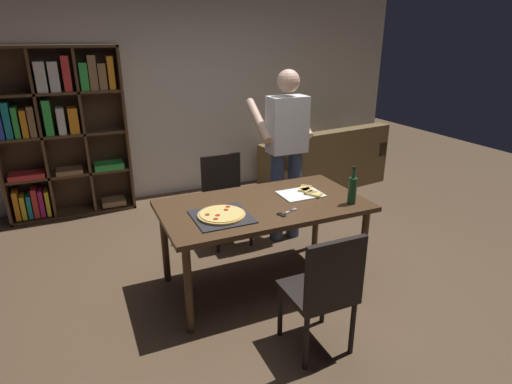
{
  "coord_description": "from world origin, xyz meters",
  "views": [
    {
      "loc": [
        -1.35,
        -2.88,
        2.05
      ],
      "look_at": [
        0.0,
        0.15,
        0.8
      ],
      "focal_mm": 29.33,
      "sensor_mm": 36.0,
      "label": 1
    }
  ],
  "objects_px": {
    "chair_far_side": "(225,193)",
    "person_serving_pizza": "(286,147)",
    "bookshelf": "(61,131)",
    "wine_bottle": "(352,190)",
    "chair_near_camera": "(325,288)",
    "pepperoni_pizza_on_tray": "(222,215)",
    "kitchen_scissors": "(285,213)",
    "dining_table": "(263,212)",
    "couch": "(325,164)"
  },
  "relations": [
    {
      "from": "chair_far_side",
      "to": "bookshelf",
      "type": "relative_size",
      "value": 0.46
    },
    {
      "from": "couch",
      "to": "pepperoni_pizza_on_tray",
      "type": "height_order",
      "value": "couch"
    },
    {
      "from": "chair_far_side",
      "to": "pepperoni_pizza_on_tray",
      "type": "height_order",
      "value": "chair_far_side"
    },
    {
      "from": "chair_near_camera",
      "to": "kitchen_scissors",
      "type": "relative_size",
      "value": 4.54
    },
    {
      "from": "chair_far_side",
      "to": "wine_bottle",
      "type": "bearing_deg",
      "value": -61.8
    },
    {
      "from": "dining_table",
      "to": "couch",
      "type": "height_order",
      "value": "couch"
    },
    {
      "from": "pepperoni_pizza_on_tray",
      "to": "kitchen_scissors",
      "type": "relative_size",
      "value": 2.15
    },
    {
      "from": "dining_table",
      "to": "bookshelf",
      "type": "relative_size",
      "value": 0.86
    },
    {
      "from": "kitchen_scissors",
      "to": "chair_far_side",
      "type": "bearing_deg",
      "value": 93.0
    },
    {
      "from": "chair_far_side",
      "to": "pepperoni_pizza_on_tray",
      "type": "bearing_deg",
      "value": -110.96
    },
    {
      "from": "couch",
      "to": "chair_near_camera",
      "type": "bearing_deg",
      "value": -123.07
    },
    {
      "from": "chair_far_side",
      "to": "person_serving_pizza",
      "type": "bearing_deg",
      "value": -20.64
    },
    {
      "from": "chair_far_side",
      "to": "person_serving_pizza",
      "type": "xyz_separation_m",
      "value": [
        0.58,
        -0.22,
        0.49
      ]
    },
    {
      "from": "kitchen_scissors",
      "to": "person_serving_pizza",
      "type": "bearing_deg",
      "value": 62.05
    },
    {
      "from": "chair_far_side",
      "to": "couch",
      "type": "distance_m",
      "value": 2.19
    },
    {
      "from": "wine_bottle",
      "to": "kitchen_scissors",
      "type": "height_order",
      "value": "wine_bottle"
    },
    {
      "from": "chair_near_camera",
      "to": "bookshelf",
      "type": "xyz_separation_m",
      "value": [
        -1.47,
        3.32,
        0.5
      ]
    },
    {
      "from": "bookshelf",
      "to": "pepperoni_pizza_on_tray",
      "type": "height_order",
      "value": "bookshelf"
    },
    {
      "from": "kitchen_scissors",
      "to": "dining_table",
      "type": "bearing_deg",
      "value": 103.62
    },
    {
      "from": "pepperoni_pizza_on_tray",
      "to": "kitchen_scissors",
      "type": "xyz_separation_m",
      "value": [
        0.47,
        -0.14,
        -0.01
      ]
    },
    {
      "from": "dining_table",
      "to": "couch",
      "type": "relative_size",
      "value": 0.94
    },
    {
      "from": "chair_far_side",
      "to": "kitchen_scissors",
      "type": "relative_size",
      "value": 4.54
    },
    {
      "from": "couch",
      "to": "pepperoni_pizza_on_tray",
      "type": "relative_size",
      "value": 4.22
    },
    {
      "from": "pepperoni_pizza_on_tray",
      "to": "kitchen_scissors",
      "type": "bearing_deg",
      "value": -16.56
    },
    {
      "from": "bookshelf",
      "to": "chair_near_camera",
      "type": "bearing_deg",
      "value": -66.17
    },
    {
      "from": "chair_near_camera",
      "to": "couch",
      "type": "bearing_deg",
      "value": 56.93
    },
    {
      "from": "couch",
      "to": "bookshelf",
      "type": "distance_m",
      "value": 3.47
    },
    {
      "from": "chair_near_camera",
      "to": "pepperoni_pizza_on_tray",
      "type": "distance_m",
      "value": 0.95
    },
    {
      "from": "chair_near_camera",
      "to": "pepperoni_pizza_on_tray",
      "type": "bearing_deg",
      "value": 116.32
    },
    {
      "from": "bookshelf",
      "to": "kitchen_scissors",
      "type": "distance_m",
      "value": 3.06
    },
    {
      "from": "dining_table",
      "to": "kitchen_scissors",
      "type": "bearing_deg",
      "value": -76.38
    },
    {
      "from": "couch",
      "to": "person_serving_pizza",
      "type": "xyz_separation_m",
      "value": [
        -1.32,
        -1.26,
        0.7
      ]
    },
    {
      "from": "chair_far_side",
      "to": "bookshelf",
      "type": "bearing_deg",
      "value": 135.61
    },
    {
      "from": "dining_table",
      "to": "person_serving_pizza",
      "type": "distance_m",
      "value": 0.98
    },
    {
      "from": "dining_table",
      "to": "person_serving_pizza",
      "type": "relative_size",
      "value": 0.96
    },
    {
      "from": "chair_far_side",
      "to": "wine_bottle",
      "type": "height_order",
      "value": "wine_bottle"
    },
    {
      "from": "chair_far_side",
      "to": "kitchen_scissors",
      "type": "xyz_separation_m",
      "value": [
        0.06,
        -1.2,
        0.24
      ]
    },
    {
      "from": "chair_near_camera",
      "to": "bookshelf",
      "type": "height_order",
      "value": "bookshelf"
    },
    {
      "from": "person_serving_pizza",
      "to": "wine_bottle",
      "type": "bearing_deg",
      "value": -85.66
    },
    {
      "from": "chair_far_side",
      "to": "pepperoni_pizza_on_tray",
      "type": "relative_size",
      "value": 2.11
    },
    {
      "from": "chair_near_camera",
      "to": "couch",
      "type": "height_order",
      "value": "chair_near_camera"
    },
    {
      "from": "couch",
      "to": "kitchen_scissors",
      "type": "distance_m",
      "value": 2.94
    },
    {
      "from": "bookshelf",
      "to": "wine_bottle",
      "type": "xyz_separation_m",
      "value": [
        2.13,
        -2.67,
        -0.14
      ]
    },
    {
      "from": "pepperoni_pizza_on_tray",
      "to": "wine_bottle",
      "type": "relative_size",
      "value": 1.35
    },
    {
      "from": "dining_table",
      "to": "wine_bottle",
      "type": "xyz_separation_m",
      "value": [
        0.66,
        -0.29,
        0.19
      ]
    },
    {
      "from": "chair_near_camera",
      "to": "chair_far_side",
      "type": "xyz_separation_m",
      "value": [
        0.0,
        1.89,
        0.0
      ]
    },
    {
      "from": "wine_bottle",
      "to": "chair_far_side",
      "type": "bearing_deg",
      "value": 118.2
    },
    {
      "from": "chair_near_camera",
      "to": "chair_far_side",
      "type": "bearing_deg",
      "value": 90.0
    },
    {
      "from": "chair_near_camera",
      "to": "kitchen_scissors",
      "type": "xyz_separation_m",
      "value": [
        0.06,
        0.68,
        0.24
      ]
    },
    {
      "from": "couch",
      "to": "bookshelf",
      "type": "height_order",
      "value": "bookshelf"
    }
  ]
}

